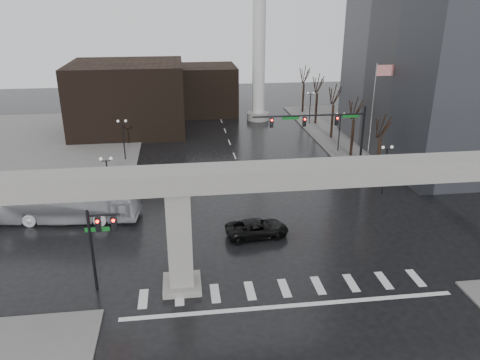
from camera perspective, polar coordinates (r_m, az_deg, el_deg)
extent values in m
plane|color=black|center=(34.06, 5.06, -12.04)|extent=(160.00, 160.00, 0.00)
cube|color=slate|center=(73.91, 19.09, 5.64)|extent=(28.00, 36.00, 0.15)
cube|color=slate|center=(69.13, -23.51, 3.98)|extent=(28.00, 36.00, 0.15)
cube|color=gray|center=(30.40, 5.55, 0.64)|extent=(48.00, 2.20, 1.40)
cube|color=gray|center=(31.52, -7.35, -7.36)|extent=(1.60, 1.60, 7.30)
cube|color=gray|center=(33.28, -7.07, -12.50)|extent=(2.60, 2.60, 0.50)
cube|color=black|center=(71.39, -13.47, 9.78)|extent=(16.00, 14.00, 10.00)
cube|color=black|center=(81.15, -4.16, 10.94)|extent=(10.00, 10.00, 8.00)
cylinder|color=silver|center=(74.82, 2.37, 18.57)|extent=(2.00, 2.00, 30.00)
cylinder|color=gray|center=(76.90, 2.20, 7.80)|extent=(3.60, 3.60, 1.20)
cylinder|color=black|center=(52.46, 14.61, 4.42)|extent=(0.24, 0.24, 8.00)
cylinder|color=black|center=(49.71, 8.46, 7.79)|extent=(12.00, 0.18, 0.18)
cube|color=black|center=(50.75, 11.71, 7.11)|extent=(0.35, 0.30, 1.00)
cube|color=black|center=(49.73, 7.86, 7.06)|extent=(0.35, 0.30, 1.00)
cube|color=black|center=(48.94, 3.87, 6.98)|extent=(0.35, 0.30, 1.00)
sphere|color=#FF0C05|center=(50.52, 11.80, 7.38)|extent=(0.20, 0.20, 0.20)
cube|color=#0D601B|center=(51.15, 13.35, 7.60)|extent=(1.80, 0.05, 0.35)
cube|color=#0D601B|center=(49.26, 6.19, 7.54)|extent=(1.80, 0.05, 0.35)
cylinder|color=black|center=(32.86, -17.57, -8.29)|extent=(0.20, 0.20, 6.00)
cylinder|color=black|center=(31.52, -16.30, -4.13)|extent=(2.00, 0.14, 0.14)
cube|color=black|center=(31.86, -16.90, -5.21)|extent=(0.35, 0.30, 1.00)
cube|color=black|center=(31.70, -15.11, -5.15)|extent=(0.35, 0.30, 1.00)
cube|color=#0D601B|center=(32.03, -17.01, -5.78)|extent=(1.60, 0.05, 0.30)
cylinder|color=silver|center=(55.63, 15.74, 7.41)|extent=(0.12, 0.12, 12.00)
cube|color=red|center=(55.07, 17.27, 12.65)|extent=(2.00, 0.03, 1.20)
cylinder|color=black|center=(49.05, 17.21, 0.99)|extent=(0.14, 0.14, 4.80)
cube|color=black|center=(48.32, 17.51, 3.60)|extent=(0.90, 0.06, 0.06)
sphere|color=silver|center=(48.08, 17.05, 3.82)|extent=(0.32, 0.32, 0.32)
sphere|color=silver|center=(48.45, 18.02, 3.84)|extent=(0.32, 0.32, 0.32)
cylinder|color=black|center=(61.39, 11.99, 5.54)|extent=(0.14, 0.14, 4.80)
cube|color=black|center=(60.81, 12.16, 7.67)|extent=(0.90, 0.06, 0.06)
sphere|color=silver|center=(60.61, 11.77, 7.85)|extent=(0.32, 0.32, 0.32)
sphere|color=silver|center=(60.91, 12.58, 7.85)|extent=(0.32, 0.32, 0.32)
cylinder|color=black|center=(74.32, 8.52, 8.52)|extent=(0.14, 0.14, 4.80)
cube|color=black|center=(73.84, 8.62, 10.30)|extent=(0.90, 0.06, 0.06)
sphere|color=silver|center=(73.68, 8.28, 10.45)|extent=(0.32, 0.32, 0.32)
sphere|color=silver|center=(73.92, 8.97, 10.45)|extent=(0.32, 0.32, 0.32)
cylinder|color=black|center=(45.29, -15.71, -0.54)|extent=(0.14, 0.14, 4.80)
cube|color=black|center=(44.49, -16.01, 2.26)|extent=(0.90, 0.06, 0.06)
sphere|color=silver|center=(44.50, -16.61, 2.47)|extent=(0.32, 0.32, 0.32)
sphere|color=silver|center=(44.36, -15.46, 2.54)|extent=(0.32, 0.32, 0.32)
cylinder|color=black|center=(58.43, -13.98, 4.56)|extent=(0.14, 0.14, 4.80)
cube|color=black|center=(57.81, -14.19, 6.79)|extent=(0.90, 0.06, 0.06)
sphere|color=silver|center=(57.82, -14.65, 6.96)|extent=(0.32, 0.32, 0.32)
sphere|color=silver|center=(57.71, -13.76, 7.01)|extent=(0.32, 0.32, 0.32)
cylinder|color=black|center=(71.89, -12.89, 7.78)|extent=(0.14, 0.14, 4.80)
cube|color=black|center=(71.39, -13.04, 9.61)|extent=(0.90, 0.06, 0.06)
sphere|color=silver|center=(71.40, -13.42, 9.74)|extent=(0.32, 0.32, 0.32)
sphere|color=silver|center=(71.31, -12.69, 9.79)|extent=(0.32, 0.32, 0.32)
cylinder|color=black|center=(52.92, 16.46, 2.42)|extent=(0.34, 0.34, 4.55)
cylinder|color=black|center=(51.88, 16.89, 6.32)|extent=(0.12, 1.52, 2.98)
cylinder|color=black|center=(52.36, 17.26, 6.15)|extent=(0.83, 1.14, 2.51)
cylinder|color=black|center=(59.95, 13.51, 4.96)|extent=(0.34, 0.34, 4.66)
cylinder|color=black|center=(59.01, 13.83, 8.52)|extent=(0.12, 1.55, 3.05)
cylinder|color=black|center=(59.47, 14.18, 8.35)|extent=(0.85, 1.16, 2.57)
cylinder|color=black|center=(67.19, 11.16, 6.96)|extent=(0.34, 0.34, 4.76)
cylinder|color=black|center=(66.35, 11.41, 10.22)|extent=(0.12, 1.59, 3.11)
cylinder|color=black|center=(66.78, 11.74, 10.06)|extent=(0.86, 1.18, 2.62)
cylinder|color=black|center=(74.59, 9.27, 8.55)|extent=(0.34, 0.34, 4.87)
cylinder|color=black|center=(73.82, 9.45, 11.57)|extent=(0.12, 1.62, 3.18)
cylinder|color=black|center=(74.24, 9.76, 11.41)|extent=(0.88, 1.20, 2.68)
cylinder|color=black|center=(82.10, 7.70, 9.85)|extent=(0.34, 0.34, 4.97)
cylinder|color=black|center=(81.39, 7.85, 12.66)|extent=(0.12, 1.65, 3.25)
cylinder|color=black|center=(81.80, 8.14, 12.51)|extent=(0.89, 1.23, 2.74)
imported|color=black|center=(39.20, 2.10, -5.92)|extent=(5.48, 2.98, 1.46)
imported|color=silver|center=(44.43, -20.83, -2.37)|extent=(13.65, 4.61, 3.73)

